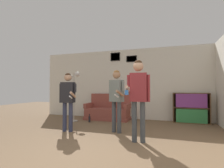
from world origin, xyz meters
name	(u,v)px	position (x,y,z in m)	size (l,w,h in m)	color
ground_plane	(90,158)	(0.00, 0.00, 0.00)	(20.00, 20.00, 0.00)	brown
wall_back	(135,84)	(0.00, 4.00, 1.35)	(7.88, 0.08, 2.70)	silver
couch	(108,111)	(-0.97, 3.59, 0.31)	(1.66, 0.80, 0.96)	brown
bookshelf	(191,108)	(1.95, 3.78, 0.51)	(1.16, 0.30, 1.02)	brown
floor_lamp	(74,85)	(-1.98, 2.80, 1.29)	(0.45, 0.28, 1.76)	#ADA89E
person_player_foreground_left	(68,96)	(-1.37, 1.46, 0.97)	(0.52, 0.43, 1.59)	#2D334C
person_player_foreground_center	(116,94)	(-0.07, 1.77, 1.02)	(0.47, 0.56, 1.66)	#3D4247
person_watcher_holding_cup	(138,91)	(0.63, 1.11, 1.12)	(0.50, 0.46, 1.79)	#3D4247
bottle_on_floor	(89,119)	(-1.38, 2.83, 0.11)	(0.07, 0.07, 0.28)	black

